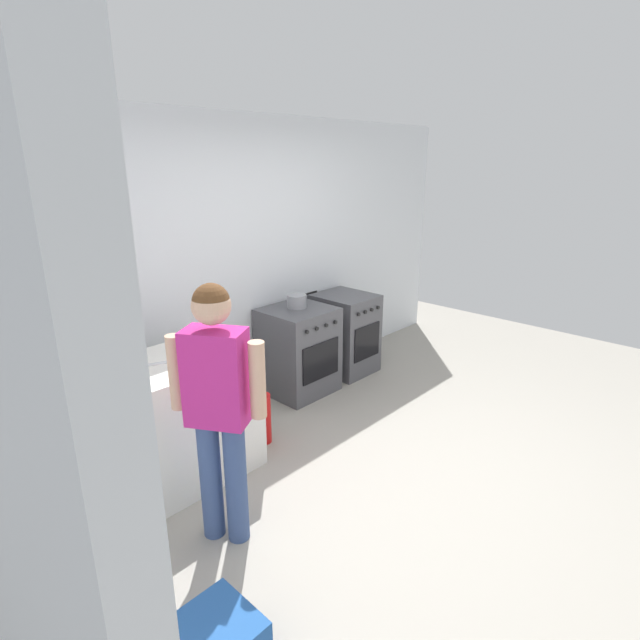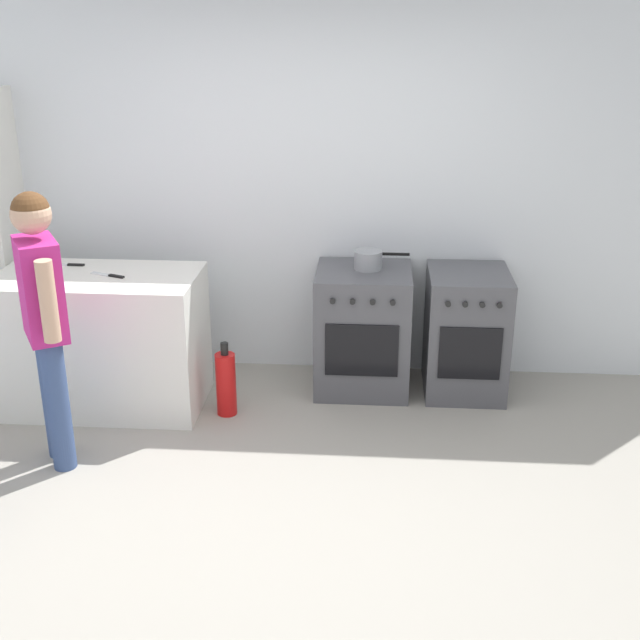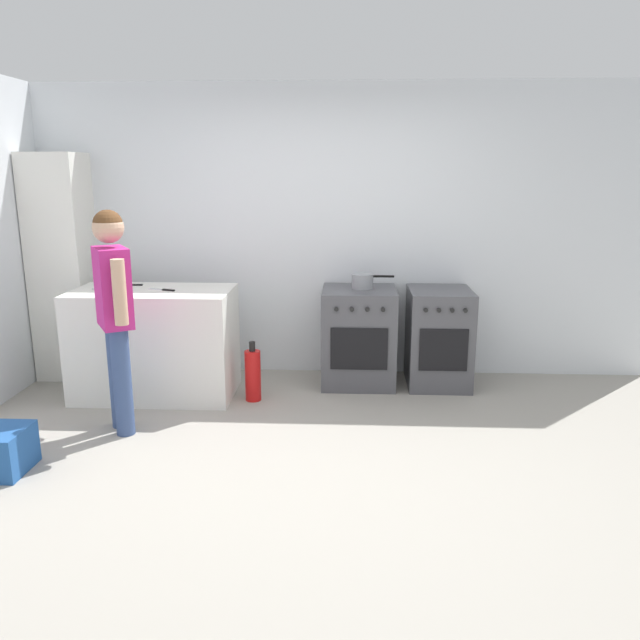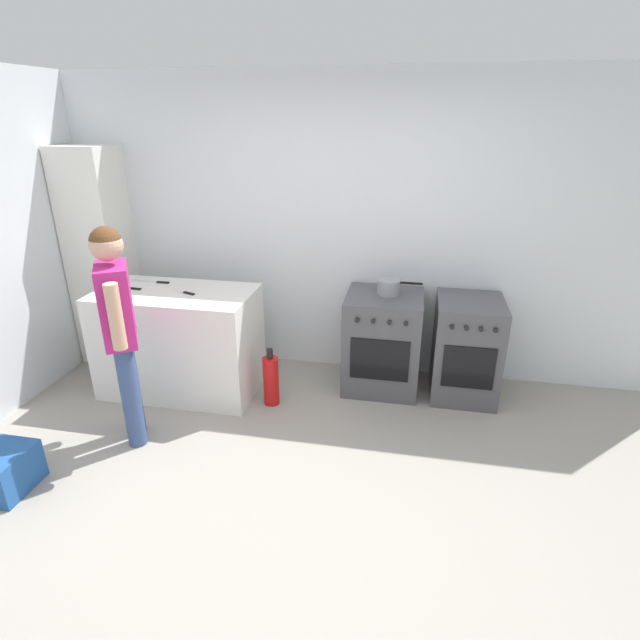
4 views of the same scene
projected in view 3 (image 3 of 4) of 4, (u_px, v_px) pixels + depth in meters
The scene contains 12 objects.
ground_plane at pixel (307, 462), 4.07m from camera, with size 8.00×8.00×0.00m, color gray.
back_wall at pixel (321, 232), 5.66m from camera, with size 6.00×0.10×2.60m, color silver.
counter_unit at pixel (155, 343), 5.19m from camera, with size 1.30×0.70×0.90m, color silver.
oven_left at pixel (359, 336), 5.49m from camera, with size 0.64×0.62×0.85m.
oven_right at pixel (439, 337), 5.45m from camera, with size 0.53×0.62×0.85m.
pot at pixel (363, 281), 5.41m from camera, with size 0.37×0.19×0.13m.
knife_paring at pixel (106, 289), 5.10m from camera, with size 0.21×0.04×0.01m.
knife_utility at pixel (163, 290), 5.07m from camera, with size 0.24×0.12×0.01m.
knife_bread at pixel (124, 285), 5.29m from camera, with size 0.35×0.04×0.01m.
person at pixel (114, 304), 4.35m from camera, with size 0.35×0.50×1.60m.
fire_extinguisher at pixel (253, 375), 5.11m from camera, with size 0.13×0.13×0.50m.
larder_cabinet at pixel (63, 268), 5.57m from camera, with size 0.48×0.44×2.00m, color silver.
Camera 3 is at (0.26, -3.73, 1.86)m, focal length 35.00 mm.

